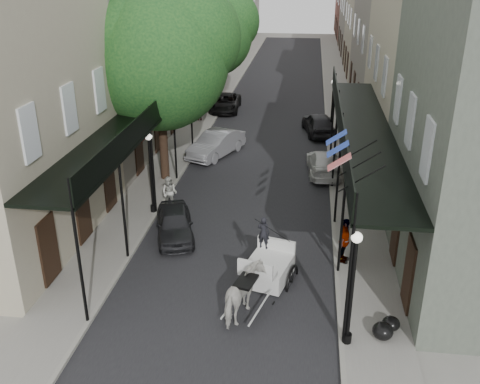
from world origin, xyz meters
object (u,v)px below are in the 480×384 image
(pedestrian_walking, at_px, (170,193))
(car_left_far, at_px, (225,103))
(lamppost_right_near, at_px, (352,287))
(car_left_near, at_px, (175,223))
(lamppost_left, at_px, (151,172))
(pedestrian_sidewalk_right, at_px, (344,241))
(horse, at_px, (245,294))
(carriage, at_px, (272,249))
(car_right_far, at_px, (319,124))
(pedestrian_sidewalk_left, at_px, (199,109))
(car_right_near, at_px, (324,163))
(lamppost_right_far, at_px, (332,108))
(tree_near, at_px, (167,53))
(tree_far, at_px, (216,31))
(car_left_mid, at_px, (216,144))

(pedestrian_walking, distance_m, car_left_far, 17.35)
(lamppost_right_near, relative_size, car_left_near, 1.03)
(lamppost_left, xyz_separation_m, car_left_near, (1.48, -2.00, -1.43))
(lamppost_left, distance_m, pedestrian_sidewalk_right, 9.00)
(car_left_far, bearing_deg, horse, -81.75)
(carriage, xyz_separation_m, car_right_far, (1.77, 17.45, -0.38))
(lamppost_right_near, distance_m, pedestrian_sidewalk_left, 24.62)
(lamppost_right_near, relative_size, carriage, 1.31)
(car_left_far, bearing_deg, pedestrian_sidewalk_right, -71.85)
(car_right_near, bearing_deg, lamppost_right_far, -98.91)
(lamppost_left, relative_size, pedestrian_sidewalk_right, 2.09)
(lamppost_right_near, distance_m, lamppost_right_far, 20.00)
(tree_near, distance_m, lamppost_left, 6.10)
(car_left_near, relative_size, car_right_near, 0.87)
(pedestrian_sidewalk_left, height_order, car_left_far, pedestrian_sidewalk_left)
(pedestrian_walking, bearing_deg, lamppost_right_far, 67.56)
(tree_far, relative_size, car_left_far, 1.92)
(tree_near, relative_size, car_right_near, 2.31)
(lamppost_right_near, distance_m, carriage, 4.46)
(car_right_near, bearing_deg, tree_far, -61.50)
(carriage, bearing_deg, pedestrian_sidewalk_right, 38.46)
(car_left_mid, height_order, car_left_far, car_left_mid)
(car_right_near, bearing_deg, pedestrian_sidewalk_right, 89.52)
(carriage, height_order, car_left_far, carriage)
(tree_far, relative_size, lamppost_right_far, 2.32)
(tree_near, relative_size, tree_far, 1.12)
(car_left_far, bearing_deg, lamppost_right_near, -75.46)
(pedestrian_walking, bearing_deg, lamppost_left, -121.21)
(car_left_far, height_order, car_right_far, car_right_far)
(tree_near, distance_m, tree_far, 14.02)
(pedestrian_sidewalk_right, xyz_separation_m, car_right_far, (-0.85, 16.31, -0.29))
(horse, bearing_deg, pedestrian_sidewalk_right, -116.85)
(pedestrian_sidewalk_right, distance_m, car_left_far, 22.69)
(lamppost_right_near, bearing_deg, horse, 162.64)
(lamppost_right_near, xyz_separation_m, pedestrian_sidewalk_right, (0.10, 4.69, -1.04))
(lamppost_left, bearing_deg, pedestrian_walking, 47.42)
(tree_far, distance_m, horse, 26.18)
(lamppost_right_far, xyz_separation_m, carriage, (-2.52, -16.45, -0.95))
(lamppost_right_far, bearing_deg, car_right_near, -94.73)
(lamppost_right_far, bearing_deg, pedestrian_walking, -123.81)
(car_left_far, bearing_deg, car_right_far, -37.70)
(car_right_far, bearing_deg, pedestrian_sidewalk_right, 82.08)
(carriage, relative_size, car_right_near, 0.68)
(tree_far, distance_m, car_right_near, 15.44)
(horse, distance_m, car_left_near, 6.12)
(lamppost_left, bearing_deg, horse, -54.46)
(tree_far, distance_m, pedestrian_sidewalk_right, 23.58)
(lamppost_left, xyz_separation_m, car_left_far, (0.50, 18.00, -1.43))
(lamppost_right_far, distance_m, car_right_near, 6.24)
(lamppost_right_far, bearing_deg, tree_near, -136.69)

